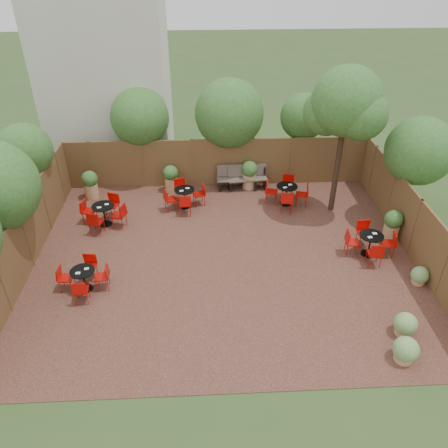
{
  "coord_description": "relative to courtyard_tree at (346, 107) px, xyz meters",
  "views": [
    {
      "loc": [
        -0.57,
        -11.28,
        8.74
      ],
      "look_at": [
        0.03,
        0.5,
        1.0
      ],
      "focal_mm": 35.7,
      "sensor_mm": 36.0,
      "label": 1
    }
  ],
  "objects": [
    {
      "name": "park_bench_left",
      "position": [
        -3.4,
        1.83,
        -3.43
      ],
      "size": [
        1.6,
        0.54,
        0.98
      ],
      "rotation": [
        0.0,
        0.0,
        0.02
      ],
      "color": "brown",
      "rests_on": "courtyard_paving"
    },
    {
      "name": "courtyard_tree",
      "position": [
        0.0,
        0.0,
        0.0
      ],
      "size": [
        2.57,
        2.47,
        5.28
      ],
      "rotation": [
        0.0,
        0.0,
        -0.3
      ],
      "color": "black",
      "rests_on": "courtyard_paving"
    },
    {
      "name": "planters",
      "position": [
        -4.11,
        0.77,
        -3.33
      ],
      "size": [
        11.21,
        4.52,
        1.16
      ],
      "color": "tan",
      "rests_on": "courtyard_paving"
    },
    {
      "name": "ground",
      "position": [
        -4.17,
        -2.8,
        -3.96
      ],
      "size": [
        80.0,
        80.0,
        0.0
      ],
      "primitive_type": "plane",
      "color": "#354F23",
      "rests_on": "ground"
    },
    {
      "name": "courtyard_paving",
      "position": [
        -4.17,
        -2.8,
        -3.95
      ],
      "size": [
        12.0,
        10.0,
        0.02
      ],
      "primitive_type": "cube",
      "color": "#3B1C18",
      "rests_on": "ground"
    },
    {
      "name": "fence_left",
      "position": [
        -10.17,
        -2.8,
        -2.96
      ],
      "size": [
        0.08,
        10.0,
        2.0
      ],
      "primitive_type": "cube",
      "color": "brown",
      "rests_on": "ground"
    },
    {
      "name": "fence_back",
      "position": [
        -4.17,
        2.2,
        -2.96
      ],
      "size": [
        12.0,
        0.08,
        2.0
      ],
      "primitive_type": "cube",
      "color": "brown",
      "rests_on": "ground"
    },
    {
      "name": "bistro_tables",
      "position": [
        -4.46,
        -1.15,
        -3.5
      ],
      "size": [
        10.36,
        6.08,
        0.9
      ],
      "color": "black",
      "rests_on": "courtyard_paving"
    },
    {
      "name": "low_shrubs",
      "position": [
        0.46,
        -6.12,
        -3.63
      ],
      "size": [
        2.11,
        3.33,
        0.67
      ],
      "color": "tan",
      "rests_on": "courtyard_paving"
    },
    {
      "name": "park_bench_right",
      "position": [
        -2.98,
        1.83,
        -3.44
      ],
      "size": [
        1.6,
        0.65,
        0.97
      ],
      "rotation": [
        0.0,
        0.0,
        0.1
      ],
      "color": "brown",
      "rests_on": "courtyard_paving"
    },
    {
      "name": "neighbour_building",
      "position": [
        -8.67,
        5.2,
        0.04
      ],
      "size": [
        5.0,
        4.0,
        8.0
      ],
      "primitive_type": "cube",
      "color": "beige",
      "rests_on": "ground"
    },
    {
      "name": "fence_right",
      "position": [
        1.83,
        -2.8,
        -2.96
      ],
      "size": [
        0.08,
        10.0,
        2.0
      ],
      "primitive_type": "cube",
      "color": "brown",
      "rests_on": "ground"
    },
    {
      "name": "overhang_foliage",
      "position": [
        -6.35,
        -0.45,
        -1.22
      ],
      "size": [
        15.73,
        10.74,
        2.71
      ],
      "color": "#2C5D1E",
      "rests_on": "ground"
    }
  ]
}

